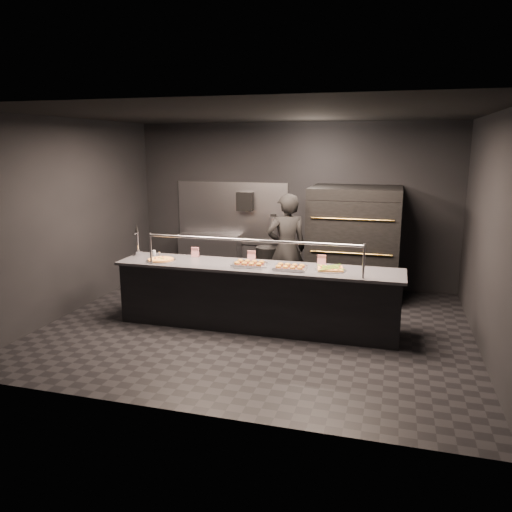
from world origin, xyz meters
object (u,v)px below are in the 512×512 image
Objects in this scene: towel_dispenser at (245,201)px; service_counter at (257,296)px; beer_tap at (138,246)px; square_pizza at (330,269)px; prep_shelf at (210,257)px; trash_bin at (267,266)px; round_pizza at (161,260)px; slider_tray_a at (249,264)px; pizza_oven at (354,242)px; slider_tray_b at (290,267)px; worker at (286,249)px; fire_extinguisher at (273,228)px.

service_counter is at bearing -69.37° from towel_dispenser.
square_pizza is at bearing -2.29° from beer_tap.
trash_bin is at bearing -5.59° from prep_shelf.
round_pizza is 2.59m from trash_bin.
prep_shelf is 2.84m from slider_tray_a.
pizza_oven is 4.16× the size of slider_tray_b.
service_counter is at bearing 55.64° from worker.
towel_dispenser is 0.80× the size of round_pizza.
square_pizza is (2.99, -0.12, -0.12)m from beer_tap.
beer_tap is (-1.95, 0.13, 0.60)m from service_counter.
fire_extinguisher is 1.16× the size of round_pizza.
towel_dispenser is 2.62m from round_pizza.
beer_tap is (-1.60, -2.27, 0.00)m from fire_extinguisher.
towel_dispenser is 0.81× the size of square_pizza.
prep_shelf is 2.30m from beer_tap.
fire_extinguisher reaches higher than prep_shelf.
trash_bin is at bearing 65.67° from round_pizza.
slider_tray_b reaches higher than trash_bin.
towel_dispenser is 0.48× the size of trash_bin.
towel_dispenser reaches higher than slider_tray_a.
round_pizza is at bearing -176.26° from service_counter.
service_counter is 2.23× the size of worker.
worker reaches higher than round_pizza.
service_counter is 2.15× the size of pizza_oven.
pizza_oven is 2.61× the size of trash_bin.
beer_tap is 2.67m from trash_bin.
pizza_oven is 4.39× the size of round_pizza.
slider_tray_a reaches higher than prep_shelf.
fire_extinguisher is at bearing -93.44° from worker.
beer_tap reaches higher than slider_tray_a.
pizza_oven is 2.11m from slider_tray_b.
beer_tap is 3.00m from square_pizza.
worker is (-0.34, 1.33, -0.03)m from slider_tray_b.
square_pizza reaches higher than round_pizza.
fire_extinguisher is at bearing 1.04° from towel_dispenser.
slider_tray_a is 1.14m from square_pizza.
slider_tray_b is 0.55m from square_pizza.
prep_shelf reaches higher than trash_bin.
round_pizza is at bearing -102.48° from towel_dispenser.
square_pizza is at bearing 10.21° from slider_tray_b.
slider_tray_b is (2.45, -0.22, -0.12)m from beer_tap.
slider_tray_a is at bearing 175.70° from slider_tray_b.
slider_tray_b is at bearing 0.28° from round_pizza.
slider_tray_b is at bearing -60.52° from towel_dispenser.
slider_tray_b is at bearing -68.32° from trash_bin.
pizza_oven is 2.23m from towel_dispenser.
beer_tap is at bearing 174.94° from slider_tray_b.
trash_bin is (-0.31, 2.24, -0.58)m from slider_tray_a.
prep_shelf is 2.77× the size of square_pizza.
towel_dispenser reaches higher than beer_tap.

